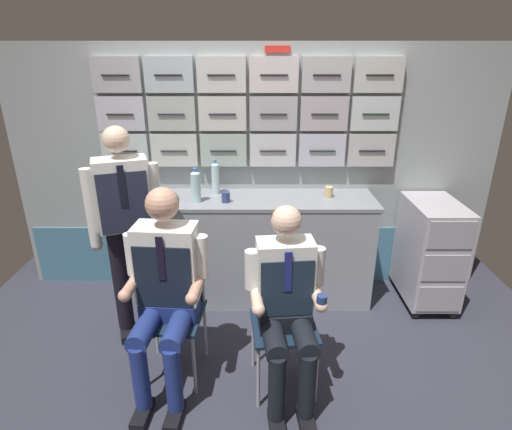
{
  "coord_description": "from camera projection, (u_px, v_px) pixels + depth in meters",
  "views": [
    {
      "loc": [
        0.01,
        -2.15,
        2.07
      ],
      "look_at": [
        0.01,
        0.52,
        1.01
      ],
      "focal_mm": 28.93,
      "sensor_mm": 36.0,
      "label": 1
    }
  ],
  "objects": [
    {
      "name": "water_bottle_short",
      "position": [
        216.0,
        178.0,
        3.5
      ],
      "size": [
        0.07,
        0.07,
        0.29
      ],
      "color": "silver",
      "rests_on": "galley_counter"
    },
    {
      "name": "folding_chair_left",
      "position": [
        175.0,
        297.0,
        2.76
      ],
      "size": [
        0.43,
        0.43,
        0.87
      ],
      "color": "#A8AAAF",
      "rests_on": "ground"
    },
    {
      "name": "galley_counter",
      "position": [
        257.0,
        249.0,
        3.6
      ],
      "size": [
        1.98,
        0.53,
        0.93
      ],
      "color": "#93979E",
      "rests_on": "ground"
    },
    {
      "name": "paper_cup_tan",
      "position": [
        330.0,
        192.0,
        3.45
      ],
      "size": [
        0.07,
        0.07,
        0.09
      ],
      "color": "tan",
      "rests_on": "galley_counter"
    },
    {
      "name": "galley_bulkhead",
      "position": [
        254.0,
        166.0,
        3.62
      ],
      "size": [
        4.2,
        0.14,
        2.15
      ],
      "color": "#979FA0",
      "rests_on": "ground"
    },
    {
      "name": "crew_member_standing",
      "position": [
        127.0,
        220.0,
        2.95
      ],
      "size": [
        0.49,
        0.35,
        1.62
      ],
      "color": "black",
      "rests_on": "ground"
    },
    {
      "name": "service_trolley",
      "position": [
        430.0,
        250.0,
        3.51
      ],
      "size": [
        0.4,
        0.65,
        0.92
      ],
      "color": "black",
      "rests_on": "ground"
    },
    {
      "name": "ground",
      "position": [
        255.0,
        386.0,
        2.77
      ],
      "size": [
        4.8,
        4.8,
        0.04
      ],
      "primitive_type": "cube",
      "color": "#31313E"
    },
    {
      "name": "crew_member_left",
      "position": [
        166.0,
        282.0,
        2.53
      ],
      "size": [
        0.52,
        0.66,
        1.33
      ],
      "color": "black",
      "rests_on": "ground"
    },
    {
      "name": "folding_chair_right",
      "position": [
        282.0,
        306.0,
        2.66
      ],
      "size": [
        0.44,
        0.44,
        0.87
      ],
      "color": "#A8AAAF",
      "rests_on": "ground"
    },
    {
      "name": "water_bottle_clear",
      "position": [
        197.0,
        186.0,
        3.3
      ],
      "size": [
        0.08,
        0.08,
        0.28
      ],
      "color": "silver",
      "rests_on": "galley_counter"
    },
    {
      "name": "crew_member_right",
      "position": [
        287.0,
        300.0,
        2.45
      ],
      "size": [
        0.48,
        0.61,
        1.26
      ],
      "color": "black",
      "rests_on": "ground"
    },
    {
      "name": "espresso_cup_small",
      "position": [
        227.0,
        197.0,
        3.33
      ],
      "size": [
        0.07,
        0.07,
        0.08
      ],
      "color": "navy",
      "rests_on": "galley_counter"
    }
  ]
}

